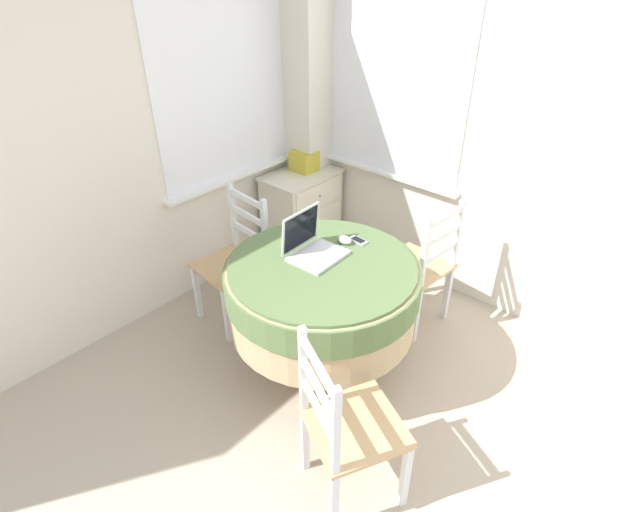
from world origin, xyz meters
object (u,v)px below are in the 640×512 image
Objects in this scene: laptop at (312,246)px; round_dining_table at (322,291)px; corner_cabinet at (302,213)px; dining_chair_near_back_window at (236,262)px; storage_box at (304,161)px; computer_mouse at (345,240)px; dining_chair_near_right_window at (420,267)px; dining_chair_camera_near at (346,427)px; cell_phone at (358,240)px.

round_dining_table is at bearing -108.66° from laptop.
laptop is 1.40m from corner_cabinet.
dining_chair_near_back_window is at bearing -163.80° from corner_cabinet.
storage_box is (0.99, 0.98, -0.05)m from laptop.
laptop reaches higher than corner_cabinet.
computer_mouse is at bearing -15.59° from laptop.
dining_chair_near_right_window is 1.37m from dining_chair_camera_near.
dining_chair_near_back_window is at bearing 88.19° from round_dining_table.
round_dining_table is 1.18× the size of dining_chair_near_back_window.
corner_cabinet is at bearing 16.20° from dining_chair_near_back_window.
round_dining_table is 0.81m from dining_chair_near_right_window.
dining_chair_near_back_window is at bearing -163.24° from storage_box.
computer_mouse is at bearing -126.81° from storage_box.
dining_chair_near_back_window is at bearing 106.92° from computer_mouse.
dining_chair_camera_near is at bearing -132.69° from storage_box.
laptop reaches higher than computer_mouse.
computer_mouse is 0.10× the size of dining_chair_near_right_window.
dining_chair_camera_near is (-0.55, -1.38, 0.00)m from dining_chair_near_back_window.
cell_phone is at bearing -32.76° from computer_mouse.
computer_mouse is (0.25, 0.05, 0.20)m from round_dining_table.
round_dining_table is 0.37m from cell_phone.
cell_phone is 0.13× the size of dining_chair_camera_near.
round_dining_table is 0.32m from computer_mouse.
cell_phone reaches higher than corner_cabinet.
dining_chair_near_right_window is at bearing -20.62° from laptop.
dining_chair_near_back_window is at bearing 110.60° from cell_phone.
dining_chair_near_back_window is 4.90× the size of storage_box.
computer_mouse is at bearing 157.44° from dining_chair_near_right_window.
dining_chair_camera_near is 4.90× the size of storage_box.
dining_chair_near_right_window is (0.75, -0.95, 0.00)m from dining_chair_near_back_window.
storage_box is (1.55, 1.68, 0.33)m from dining_chair_camera_near.
dining_chair_near_back_window is (-0.29, 0.78, -0.34)m from cell_phone.
laptop is at bearing -135.30° from storage_box.
storage_box reaches higher than corner_cabinet.
computer_mouse is 0.48× the size of storage_box.
storage_box is at bearing 53.19° from computer_mouse.
round_dining_table is at bearing -179.08° from cell_phone.
corner_cabinet is at bearing 47.86° from round_dining_table.
dining_chair_near_right_window reaches higher than corner_cabinet.
dining_chair_near_back_window is 0.97m from corner_cabinet.
round_dining_table is at bearing -91.81° from dining_chair_near_back_window.
dining_chair_camera_near is 2.31m from storage_box.
round_dining_table is 1.55× the size of corner_cabinet.
computer_mouse is 1.31m from corner_cabinet.
dining_chair_near_back_window reaches higher than cell_phone.
dining_chair_near_right_window reaches higher than computer_mouse.
dining_chair_camera_near reaches higher than corner_cabinet.
cell_phone is 0.59m from dining_chair_near_right_window.
cell_phone is at bearing 0.92° from round_dining_table.
storage_box is at bearing 78.79° from dining_chair_near_right_window.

